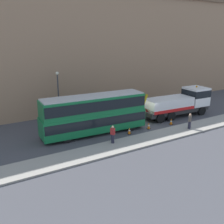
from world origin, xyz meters
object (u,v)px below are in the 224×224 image
(double_decker_bus, at_px, (94,113))
(traffic_cone_midway, at_px, (149,126))
(pedestrian_bystander, at_px, (190,121))
(pedestrian_onlooker, at_px, (113,135))
(recovery_tow_truck, at_px, (179,102))
(street_lamp, at_px, (58,92))
(traffic_cone_near_truck, at_px, (171,122))
(traffic_cone_near_bus, at_px, (129,131))

(double_decker_bus, bearing_deg, traffic_cone_midway, -14.89)
(pedestrian_bystander, relative_size, traffic_cone_midway, 2.38)
(double_decker_bus, height_order, pedestrian_onlooker, double_decker_bus)
(pedestrian_onlooker, bearing_deg, pedestrian_bystander, -35.25)
(recovery_tow_truck, height_order, pedestrian_bystander, recovery_tow_truck)
(recovery_tow_truck, relative_size, pedestrian_bystander, 5.97)
(recovery_tow_truck, height_order, street_lamp, street_lamp)
(traffic_cone_near_truck, bearing_deg, pedestrian_bystander, -80.22)
(street_lamp, bearing_deg, double_decker_bus, -76.41)
(traffic_cone_near_bus, bearing_deg, street_lamp, 118.49)
(traffic_cone_near_bus, bearing_deg, recovery_tow_truck, 12.64)
(traffic_cone_near_bus, relative_size, traffic_cone_near_truck, 1.00)
(pedestrian_onlooker, xyz_separation_m, traffic_cone_midway, (5.57, 1.60, -0.64))
(pedestrian_bystander, xyz_separation_m, street_lamp, (-10.75, 10.65, 2.49))
(recovery_tow_truck, bearing_deg, traffic_cone_near_bus, -164.19)
(double_decker_bus, xyz_separation_m, traffic_cone_near_bus, (3.00, -2.04, -1.89))
(pedestrian_onlooker, relative_size, traffic_cone_near_truck, 2.38)
(double_decker_bus, distance_m, traffic_cone_near_truck, 9.26)
(traffic_cone_midway, xyz_separation_m, street_lamp, (-7.21, 8.12, 3.13))
(traffic_cone_near_bus, bearing_deg, traffic_cone_near_truck, -0.01)
(pedestrian_bystander, distance_m, street_lamp, 15.33)
(recovery_tow_truck, height_order, pedestrian_onlooker, recovery_tow_truck)
(double_decker_bus, relative_size, pedestrian_onlooker, 6.52)
(pedestrian_bystander, relative_size, traffic_cone_near_bus, 2.38)
(double_decker_bus, bearing_deg, recovery_tow_truck, 3.05)
(recovery_tow_truck, relative_size, traffic_cone_near_bus, 14.17)
(recovery_tow_truck, height_order, traffic_cone_midway, recovery_tow_truck)
(traffic_cone_midway, height_order, street_lamp, street_lamp)
(double_decker_bus, height_order, pedestrian_bystander, double_decker_bus)
(pedestrian_onlooker, distance_m, traffic_cone_near_truck, 8.84)
(double_decker_bus, height_order, traffic_cone_midway, double_decker_bus)
(double_decker_bus, xyz_separation_m, street_lamp, (-1.51, 6.26, 1.24))
(traffic_cone_near_bus, xyz_separation_m, traffic_cone_midway, (2.70, 0.19, 0.00))
(recovery_tow_truck, distance_m, traffic_cone_midway, 6.71)
(pedestrian_bystander, bearing_deg, pedestrian_onlooker, 50.00)
(pedestrian_bystander, relative_size, traffic_cone_near_truck, 2.38)
(traffic_cone_near_bus, xyz_separation_m, traffic_cone_near_truck, (5.83, -0.00, 0.00))
(recovery_tow_truck, relative_size, traffic_cone_near_truck, 14.17)
(pedestrian_onlooker, xyz_separation_m, traffic_cone_near_truck, (8.70, 1.41, -0.64))
(recovery_tow_truck, relative_size, double_decker_bus, 0.92)
(street_lamp, bearing_deg, recovery_tow_truck, -24.98)
(pedestrian_onlooker, relative_size, street_lamp, 0.29)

